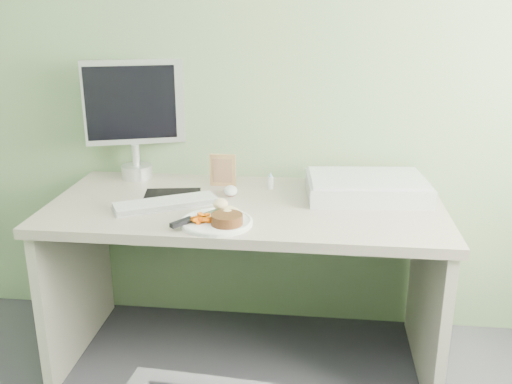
# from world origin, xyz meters

# --- Properties ---
(wall_back) EXTENTS (3.50, 0.00, 3.50)m
(wall_back) POSITION_xyz_m (0.00, 2.00, 1.35)
(wall_back) COLOR #6D835C
(wall_back) RESTS_ON floor
(desk) EXTENTS (1.60, 0.75, 0.73)m
(desk) POSITION_xyz_m (0.00, 1.62, 0.55)
(desk) COLOR #A7998C
(desk) RESTS_ON floor
(plate) EXTENTS (0.27, 0.27, 0.01)m
(plate) POSITION_xyz_m (-0.08, 1.38, 0.74)
(plate) COLOR white
(plate) RESTS_ON desk
(steak) EXTENTS (0.13, 0.13, 0.04)m
(steak) POSITION_xyz_m (-0.03, 1.35, 0.76)
(steak) COLOR black
(steak) RESTS_ON plate
(potato_pile) EXTENTS (0.14, 0.12, 0.06)m
(potato_pile) POSITION_xyz_m (-0.04, 1.44, 0.78)
(potato_pile) COLOR tan
(potato_pile) RESTS_ON plate
(carrot_heap) EXTENTS (0.06, 0.06, 0.04)m
(carrot_heap) POSITION_xyz_m (-0.13, 1.36, 0.76)
(carrot_heap) COLOR #FF6205
(carrot_heap) RESTS_ON plate
(steak_knife) EXTENTS (0.16, 0.22, 0.02)m
(steak_knife) POSITION_xyz_m (-0.17, 1.35, 0.76)
(steak_knife) COLOR silver
(steak_knife) RESTS_ON plate
(mousepad) EXTENTS (0.27, 0.24, 0.00)m
(mousepad) POSITION_xyz_m (-0.32, 1.67, 0.73)
(mousepad) COLOR black
(mousepad) RESTS_ON desk
(keyboard) EXTENTS (0.41, 0.30, 0.02)m
(keyboard) POSITION_xyz_m (-0.31, 1.55, 0.75)
(keyboard) COLOR white
(keyboard) RESTS_ON desk
(computer_mouse) EXTENTS (0.07, 0.11, 0.04)m
(computer_mouse) POSITION_xyz_m (-0.08, 1.72, 0.75)
(computer_mouse) COLOR white
(computer_mouse) RESTS_ON desk
(photo_frame) EXTENTS (0.12, 0.02, 0.14)m
(photo_frame) POSITION_xyz_m (-0.13, 1.85, 0.80)
(photo_frame) COLOR #A7754E
(photo_frame) RESTS_ON desk
(eyedrop_bottle) EXTENTS (0.03, 0.03, 0.07)m
(eyedrop_bottle) POSITION_xyz_m (0.08, 1.83, 0.76)
(eyedrop_bottle) COLOR white
(eyedrop_bottle) RESTS_ON desk
(scanner) EXTENTS (0.52, 0.37, 0.08)m
(scanner) POSITION_xyz_m (0.49, 1.76, 0.77)
(scanner) COLOR silver
(scanner) RESTS_ON desk
(monitor) EXTENTS (0.44, 0.18, 0.54)m
(monitor) POSITION_xyz_m (-0.55, 1.94, 1.03)
(monitor) COLOR silver
(monitor) RESTS_ON desk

